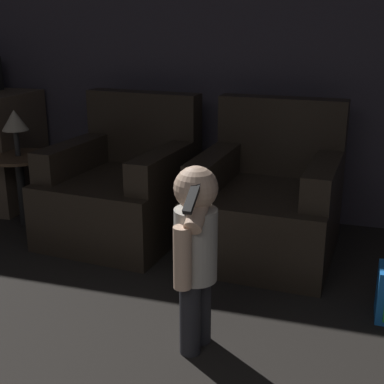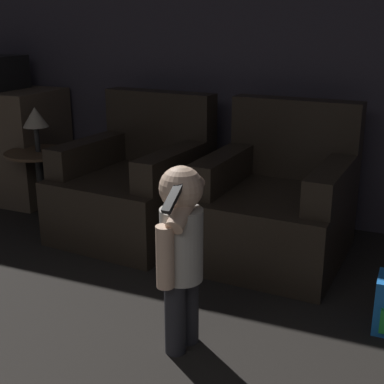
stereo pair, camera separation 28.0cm
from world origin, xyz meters
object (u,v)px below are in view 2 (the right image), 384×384
Objects in this scene: armchair_left at (136,187)px; lamp at (35,118)px; armchair_right at (277,206)px; person_toddler at (181,245)px.

lamp is at bearing -170.62° from armchair_left.
armchair_right is 1.14× the size of person_toddler.
lamp is (-1.63, 1.10, 0.25)m from person_toddler.
armchair_left is 0.88m from lamp.
armchair_left and armchair_right have the same top height.
lamp is (-0.77, -0.06, 0.43)m from armchair_left.
armchair_left is 1.03× the size of armchair_right.
person_toddler reaches higher than lamp.
person_toddler is (0.86, -1.16, 0.18)m from armchair_left.
armchair_left reaches higher than person_toddler.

